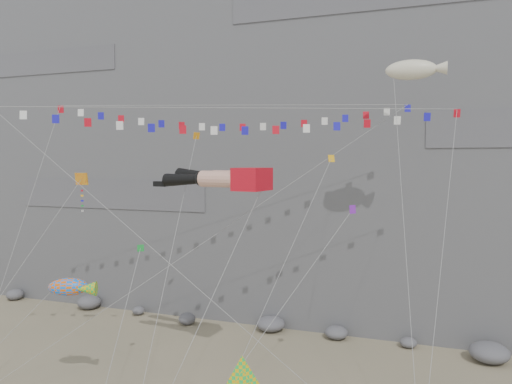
# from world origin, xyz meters

# --- Properties ---
(cliff) EXTENTS (80.00, 28.00, 50.00)m
(cliff) POSITION_xyz_m (0.00, 32.00, 25.00)
(cliff) COLOR slate
(cliff) RESTS_ON ground
(talus_boulders) EXTENTS (60.00, 3.00, 1.20)m
(talus_boulders) POSITION_xyz_m (0.00, 17.00, 0.60)
(talus_boulders) COLOR slate
(talus_boulders) RESTS_ON ground
(legs_kite) EXTENTS (8.27, 14.34, 18.90)m
(legs_kite) POSITION_xyz_m (0.68, 4.54, 14.28)
(legs_kite) COLOR red
(legs_kite) RESTS_ON ground
(flag_banner_upper) EXTENTS (25.74, 17.04, 26.86)m
(flag_banner_upper) POSITION_xyz_m (-0.78, 9.84, 19.63)
(flag_banner_upper) COLOR red
(flag_banner_upper) RESTS_ON ground
(flag_banner_lower) EXTENTS (28.04, 11.96, 23.28)m
(flag_banner_lower) POSITION_xyz_m (1.10, 4.90, 18.87)
(flag_banner_lower) COLOR red
(flag_banner_lower) RESTS_ON ground
(harlequin_kite) EXTENTS (6.13, 9.93, 17.50)m
(harlequin_kite) POSITION_xyz_m (-10.09, 4.00, 14.10)
(harlequin_kite) COLOR red
(harlequin_kite) RESTS_ON ground
(fish_windsock) EXTENTS (9.47, 4.65, 11.11)m
(fish_windsock) POSITION_xyz_m (-7.76, -0.27, 7.53)
(fish_windsock) COLOR #E55D0B
(fish_windsock) RESTS_ON ground
(delta_kite) EXTENTS (4.17, 5.35, 7.65)m
(delta_kite) POSITION_xyz_m (5.74, -4.76, 5.34)
(delta_kite) COLOR #E3AE0B
(delta_kite) RESTS_ON ground
(blimp_windsock) EXTENTS (4.33, 12.49, 24.57)m
(blimp_windsock) POSITION_xyz_m (12.10, 10.55, 21.59)
(blimp_windsock) COLOR beige
(blimp_windsock) RESTS_ON ground
(small_kite_a) EXTENTS (2.60, 12.78, 21.16)m
(small_kite_a) POSITION_xyz_m (-2.45, 6.96, 16.86)
(small_kite_a) COLOR orange
(small_kite_a) RESTS_ON ground
(small_kite_b) EXTENTS (8.21, 10.69, 17.66)m
(small_kite_b) POSITION_xyz_m (8.93, 5.23, 12.25)
(small_kite_b) COLOR purple
(small_kite_b) RESTS_ON ground
(small_kite_c) EXTENTS (3.47, 10.57, 14.26)m
(small_kite_c) POSITION_xyz_m (-4.02, 2.03, 9.56)
(small_kite_c) COLOR #179532
(small_kite_c) RESTS_ON ground
(small_kite_d) EXTENTS (4.47, 16.09, 22.24)m
(small_kite_d) POSITION_xyz_m (6.76, 9.43, 15.28)
(small_kite_d) COLOR yellow
(small_kite_d) RESTS_ON ground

